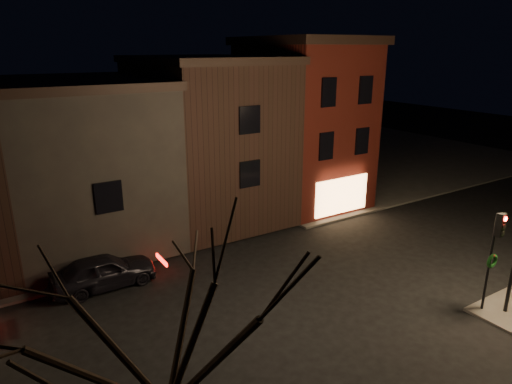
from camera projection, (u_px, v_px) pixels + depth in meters
ground at (287, 291)px, 19.57m from camera, size 120.00×120.00×0.00m
sidewalk_far_right at (331, 151)px, 45.85m from camera, size 30.00×30.00×0.12m
corner_building at (303, 121)px, 29.65m from camera, size 6.50×8.50×10.50m
row_building_a at (206, 137)px, 27.34m from camera, size 7.30×10.30×9.40m
row_building_b at (81, 161)px, 23.81m from camera, size 7.80×10.30×8.40m
traffic_signal at (495, 247)px, 17.13m from camera, size 0.58×0.38×4.05m
bare_tree_left at (161, 310)px, 8.22m from camera, size 5.60×5.60×7.50m
parked_car_a at (104, 271)px, 19.67m from camera, size 4.41×1.82×1.50m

